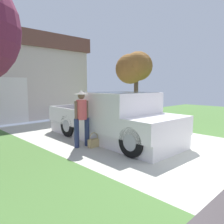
% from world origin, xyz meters
% --- Properties ---
extents(pickup_truck, '(2.17, 5.18, 1.64)m').
position_xyz_m(pickup_truck, '(-0.37, 3.74, 0.72)').
color(pickup_truck, silver).
rests_on(pickup_truck, ground).
extents(person_with_hat, '(0.50, 0.40, 1.71)m').
position_xyz_m(person_with_hat, '(-1.64, 4.02, 0.97)').
color(person_with_hat, navy).
rests_on(person_with_hat, ground).
extents(handbag, '(0.35, 0.15, 0.45)m').
position_xyz_m(handbag, '(-1.42, 3.73, 0.14)').
color(handbag, tan).
rests_on(handbag, ground).
extents(neighbor_tree, '(2.46, 2.00, 3.90)m').
position_xyz_m(neighbor_tree, '(4.68, 7.25, 2.92)').
color(neighbor_tree, brown).
rests_on(neighbor_tree, ground).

